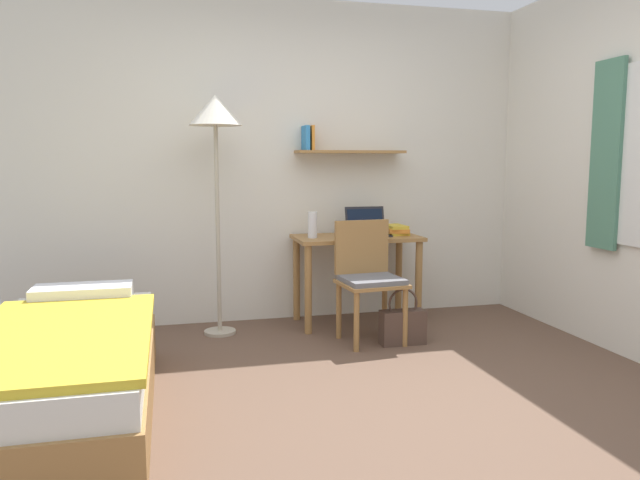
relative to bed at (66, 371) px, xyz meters
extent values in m
plane|color=brown|center=(1.49, -0.32, -0.24)|extent=(5.28, 5.28, 0.00)
cube|color=silver|center=(1.49, 1.71, 1.06)|extent=(4.40, 0.05, 2.60)
cube|color=#9E703D|center=(2.00, 1.57, 1.15)|extent=(0.90, 0.22, 0.02)
cube|color=#3384C6|center=(1.63, 1.59, 1.26)|extent=(0.03, 0.18, 0.20)
cube|color=orange|center=(1.67, 1.59, 1.26)|extent=(0.02, 0.17, 0.20)
cube|color=#4C7F66|center=(3.45, 0.35, 1.11)|extent=(0.03, 0.28, 1.28)
cube|color=#9E703D|center=(0.00, -0.01, -0.10)|extent=(0.84, 1.90, 0.28)
cube|color=silver|center=(0.00, -0.01, 0.12)|extent=(0.81, 1.84, 0.16)
cube|color=gold|center=(0.00, -0.12, 0.22)|extent=(0.86, 1.56, 0.04)
cube|color=white|center=(0.00, 0.73, 0.25)|extent=(0.59, 0.28, 0.10)
cube|color=#9E703D|center=(2.00, 1.38, 0.46)|extent=(1.00, 0.52, 0.03)
cylinder|color=#9E703D|center=(1.55, 1.17, 0.10)|extent=(0.06, 0.06, 0.68)
cylinder|color=#9E703D|center=(2.45, 1.17, 0.10)|extent=(0.06, 0.06, 0.68)
cylinder|color=#9E703D|center=(1.55, 1.60, 0.10)|extent=(0.06, 0.06, 0.68)
cylinder|color=#9E703D|center=(2.45, 1.60, 0.10)|extent=(0.06, 0.06, 0.68)
cube|color=#9E703D|center=(1.94, 0.84, 0.19)|extent=(0.48, 0.45, 0.03)
cube|color=slate|center=(1.94, 0.84, 0.22)|extent=(0.44, 0.41, 0.04)
cube|color=#9E703D|center=(1.93, 1.03, 0.44)|extent=(0.42, 0.07, 0.40)
cylinder|color=#9E703D|center=(1.77, 0.66, -0.03)|extent=(0.04, 0.04, 0.42)
cylinder|color=#9E703D|center=(2.14, 0.69, -0.03)|extent=(0.04, 0.04, 0.42)
cylinder|color=#9E703D|center=(1.74, 1.00, -0.03)|extent=(0.04, 0.04, 0.42)
cylinder|color=#9E703D|center=(2.11, 1.03, -0.03)|extent=(0.04, 0.04, 0.42)
cylinder|color=#B2A893|center=(0.89, 1.34, -0.23)|extent=(0.24, 0.24, 0.02)
cylinder|color=#B2A893|center=(0.89, 1.34, 0.56)|extent=(0.03, 0.03, 1.55)
cone|color=silver|center=(0.89, 1.34, 1.44)|extent=(0.39, 0.39, 0.22)
cube|color=black|center=(2.09, 1.36, 0.48)|extent=(0.34, 0.23, 0.01)
cube|color=black|center=(2.09, 1.45, 0.59)|extent=(0.33, 0.06, 0.22)
cube|color=black|center=(2.09, 1.45, 0.59)|extent=(0.30, 0.05, 0.18)
cylinder|color=silver|center=(1.63, 1.35, 0.58)|extent=(0.07, 0.07, 0.21)
cube|color=gold|center=(2.34, 1.40, 0.49)|extent=(0.17, 0.24, 0.02)
cube|color=orange|center=(2.34, 1.39, 0.51)|extent=(0.20, 0.26, 0.03)
cube|color=gold|center=(2.33, 1.39, 0.54)|extent=(0.15, 0.24, 0.03)
cube|color=#4C382D|center=(2.15, 0.74, -0.12)|extent=(0.33, 0.13, 0.25)
torus|color=#4C382D|center=(2.15, 0.74, 0.06)|extent=(0.22, 0.02, 0.22)
camera|label=1|loc=(0.53, -3.23, 1.07)|focal=34.06mm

